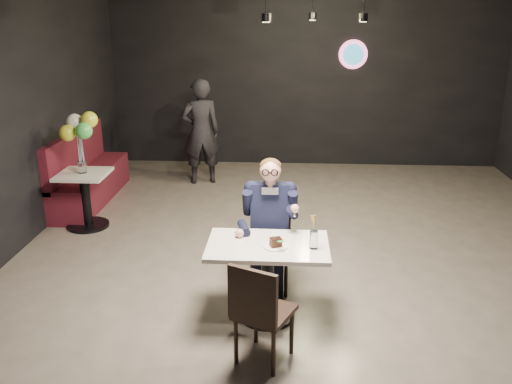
# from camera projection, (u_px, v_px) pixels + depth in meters

# --- Properties ---
(floor) EXTENTS (9.00, 9.00, 0.00)m
(floor) POSITION_uv_depth(u_px,v_px,m) (313.00, 275.00, 5.93)
(floor) COLOR slate
(floor) RESTS_ON ground
(wall_sign) EXTENTS (0.50, 0.06, 0.50)m
(wall_sign) POSITION_uv_depth(u_px,v_px,m) (353.00, 54.00, 9.46)
(wall_sign) COLOR pink
(wall_sign) RESTS_ON floor
(main_table) EXTENTS (1.10, 0.70, 0.75)m
(main_table) POSITION_uv_depth(u_px,v_px,m) (268.00, 281.00, 5.01)
(main_table) COLOR white
(main_table) RESTS_ON floor
(chair_far) EXTENTS (0.42, 0.46, 0.92)m
(chair_far) POSITION_uv_depth(u_px,v_px,m) (270.00, 248.00, 5.50)
(chair_far) COLOR black
(chair_far) RESTS_ON floor
(chair_near) EXTENTS (0.57, 0.59, 0.92)m
(chair_near) POSITION_uv_depth(u_px,v_px,m) (264.00, 310.00, 4.38)
(chair_near) COLOR black
(chair_near) RESTS_ON floor
(seated_man) EXTENTS (0.60, 0.80, 1.44)m
(seated_man) POSITION_uv_depth(u_px,v_px,m) (270.00, 224.00, 5.42)
(seated_man) COLOR black
(seated_man) RESTS_ON floor
(dessert_plate) EXTENTS (0.22, 0.22, 0.01)m
(dessert_plate) POSITION_uv_depth(u_px,v_px,m) (276.00, 246.00, 4.83)
(dessert_plate) COLOR white
(dessert_plate) RESTS_ON main_table
(cake_slice) EXTENTS (0.12, 0.11, 0.07)m
(cake_slice) POSITION_uv_depth(u_px,v_px,m) (276.00, 243.00, 4.81)
(cake_slice) COLOR black
(cake_slice) RESTS_ON dessert_plate
(mint_leaf) EXTENTS (0.06, 0.04, 0.01)m
(mint_leaf) POSITION_uv_depth(u_px,v_px,m) (281.00, 241.00, 4.72)
(mint_leaf) COLOR #287C30
(mint_leaf) RESTS_ON cake_slice
(sundae_glass) EXTENTS (0.07, 0.07, 0.16)m
(sundae_glass) POSITION_uv_depth(u_px,v_px,m) (314.00, 240.00, 4.78)
(sundae_glass) COLOR silver
(sundae_glass) RESTS_ON main_table
(wafer_cone) EXTENTS (0.07, 0.07, 0.12)m
(wafer_cone) POSITION_uv_depth(u_px,v_px,m) (314.00, 222.00, 4.75)
(wafer_cone) COLOR tan
(wafer_cone) RESTS_ON sundae_glass
(booth_bench) EXTENTS (0.53, 2.12, 1.06)m
(booth_bench) POSITION_uv_depth(u_px,v_px,m) (89.00, 167.00, 8.03)
(booth_bench) COLOR #490F1B
(booth_bench) RESTS_ON floor
(side_table) EXTENTS (0.62, 0.62, 0.78)m
(side_table) POSITION_uv_depth(u_px,v_px,m) (86.00, 199.00, 7.12)
(side_table) COLOR white
(side_table) RESTS_ON floor
(balloon_vase) EXTENTS (0.11, 0.11, 0.16)m
(balloon_vase) POSITION_uv_depth(u_px,v_px,m) (82.00, 167.00, 6.98)
(balloon_vase) COLOR silver
(balloon_vase) RESTS_ON side_table
(balloon_bunch) EXTENTS (0.38, 0.38, 0.63)m
(balloon_bunch) POSITION_uv_depth(u_px,v_px,m) (79.00, 138.00, 6.85)
(balloon_bunch) COLOR yellow
(balloon_bunch) RESTS_ON balloon_vase
(passerby) EXTENTS (0.72, 0.57, 1.72)m
(passerby) POSITION_uv_depth(u_px,v_px,m) (201.00, 132.00, 8.81)
(passerby) COLOR black
(passerby) RESTS_ON floor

